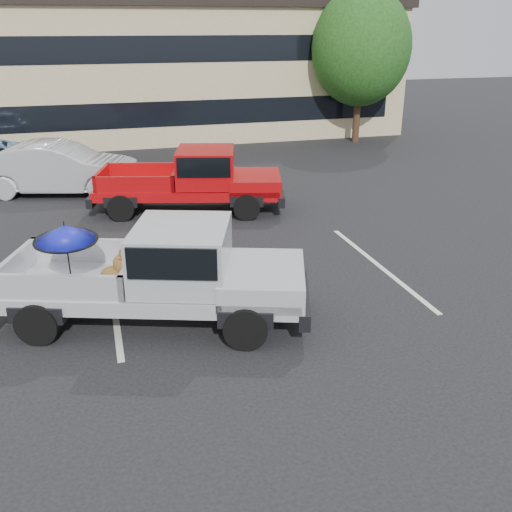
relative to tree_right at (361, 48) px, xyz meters
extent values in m
plane|color=black|center=(-9.00, -16.00, -4.21)|extent=(90.00, 90.00, 0.00)
cube|color=silver|center=(-12.00, -14.00, -4.21)|extent=(0.12, 5.00, 0.01)
cube|color=silver|center=(-6.00, -14.00, -4.21)|extent=(0.12, 5.00, 0.01)
cube|color=tan|center=(-7.00, 5.00, -1.21)|extent=(20.00, 8.00, 6.00)
cube|color=black|center=(-7.00, 5.00, 1.89)|extent=(20.40, 8.40, 0.40)
cube|color=black|center=(-7.00, 1.02, -2.71)|extent=(18.00, 0.08, 1.10)
cube|color=black|center=(-7.00, 1.02, -0.01)|extent=(18.00, 0.08, 1.10)
cylinder|color=#332114|center=(0.00, 0.00, -2.84)|extent=(0.32, 0.32, 2.73)
ellipsoid|color=#1B3F12|center=(0.00, 0.00, 0.01)|extent=(4.46, 4.46, 5.13)
cylinder|color=#332114|center=(-3.00, 8.00, -2.78)|extent=(0.32, 0.32, 2.86)
ellipsoid|color=#1B3F12|center=(-3.00, 8.00, 0.21)|extent=(4.68, 4.68, 5.38)
cylinder|color=black|center=(-13.31, -15.45, -3.83)|extent=(0.81, 0.51, 0.76)
cylinder|color=black|center=(-12.72, -13.71, -3.83)|extent=(0.81, 0.51, 0.76)
cylinder|color=black|center=(-9.90, -16.61, -3.83)|extent=(0.81, 0.51, 0.76)
cylinder|color=black|center=(-9.31, -14.87, -3.83)|extent=(0.81, 0.51, 0.76)
cube|color=#BABCC1|center=(-11.26, -15.18, -3.54)|extent=(5.72, 3.55, 0.28)
cube|color=#BABCC1|center=(-9.37, -15.82, -3.33)|extent=(2.04, 2.30, 0.46)
cube|color=black|center=(-8.66, -16.06, -3.71)|extent=(0.82, 1.92, 0.30)
cube|color=black|center=(-13.87, -14.29, -3.71)|extent=(0.80, 1.91, 0.28)
cube|color=#BABCC1|center=(-10.74, -15.35, -2.86)|extent=(2.15, 2.27, 1.05)
cube|color=black|center=(-10.74, -15.35, -2.66)|extent=(2.04, 2.32, 0.55)
cube|color=black|center=(-12.64, -14.71, -3.48)|extent=(2.77, 2.48, 0.10)
cube|color=#BABCC1|center=(-12.36, -13.89, -3.18)|extent=(2.21, 0.83, 0.50)
cube|color=#BABCC1|center=(-12.92, -15.54, -3.18)|extent=(2.21, 0.83, 0.50)
cube|color=#BABCC1|center=(-13.68, -14.36, -3.18)|extent=(0.69, 1.77, 0.50)
cube|color=#BABCC1|center=(-11.59, -15.07, -3.18)|extent=(0.69, 1.77, 0.50)
ellipsoid|color=brown|center=(-11.96, -14.95, -3.28)|extent=(0.55, 0.51, 0.30)
cylinder|color=brown|center=(-11.75, -15.11, -3.31)|extent=(0.07, 0.07, 0.23)
cylinder|color=brown|center=(-11.70, -14.96, -3.31)|extent=(0.07, 0.07, 0.23)
ellipsoid|color=brown|center=(-11.81, -15.01, -3.09)|extent=(0.36, 0.34, 0.41)
cylinder|color=red|center=(-11.79, -15.01, -2.95)|extent=(0.20, 0.20, 0.04)
sphere|color=brown|center=(-11.73, -15.03, -2.86)|extent=(0.22, 0.22, 0.22)
cone|color=black|center=(-11.61, -15.07, -2.88)|extent=(0.18, 0.15, 0.10)
cone|color=black|center=(-11.76, -15.08, -2.74)|extent=(0.08, 0.08, 0.11)
cone|color=black|center=(-11.73, -14.97, -2.74)|extent=(0.08, 0.08, 0.11)
cylinder|color=brown|center=(-12.12, -14.90, -3.37)|extent=(0.27, 0.05, 0.09)
cylinder|color=black|center=(-12.69, -15.09, -2.90)|extent=(0.02, 0.10, 1.05)
cone|color=#141AB5|center=(-12.69, -15.09, -2.36)|extent=(1.10, 1.12, 0.36)
cylinder|color=black|center=(-12.69, -15.09, -2.20)|extent=(0.02, 0.02, 0.10)
cylinder|color=black|center=(-12.69, -15.09, -2.49)|extent=(1.10, 1.10, 0.09)
cylinder|color=black|center=(-11.48, -8.99, -3.83)|extent=(0.79, 0.46, 0.75)
cylinder|color=black|center=(-11.01, -7.24, -3.83)|extent=(0.79, 0.46, 0.75)
cylinder|color=black|center=(-8.05, -9.90, -3.83)|extent=(0.79, 0.46, 0.75)
cylinder|color=black|center=(-7.59, -8.15, -3.83)|extent=(0.79, 0.46, 0.75)
cube|color=#AB090D|center=(-9.48, -8.58, -3.55)|extent=(5.62, 3.19, 0.28)
cube|color=#AB090D|center=(-7.58, -9.09, -3.34)|extent=(1.91, 2.21, 0.45)
cube|color=black|center=(-6.87, -9.28, -3.72)|extent=(0.69, 1.92, 0.30)
cube|color=black|center=(-12.10, -7.89, -3.72)|extent=(0.67, 1.91, 0.28)
cube|color=#AB090D|center=(-8.96, -8.72, -2.88)|extent=(2.04, 2.17, 1.03)
cube|color=black|center=(-8.96, -8.72, -2.68)|extent=(1.92, 2.23, 0.54)
cube|color=black|center=(-10.86, -8.22, -3.49)|extent=(2.65, 2.33, 0.10)
cube|color=#AB090D|center=(-10.64, -7.39, -3.19)|extent=(2.21, 0.68, 0.49)
cube|color=#AB090D|center=(-11.08, -9.04, -3.19)|extent=(2.21, 0.68, 0.49)
cube|color=#AB090D|center=(-11.91, -7.94, -3.19)|extent=(0.56, 1.78, 0.49)
cube|color=#AB090D|center=(-9.82, -8.49, -3.19)|extent=(0.56, 1.78, 0.49)
imported|color=#B0B4B8|center=(-13.19, -5.54, -3.37)|extent=(5.37, 3.02, 1.67)
camera|label=1|loc=(-12.10, -24.84, 0.96)|focal=40.00mm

